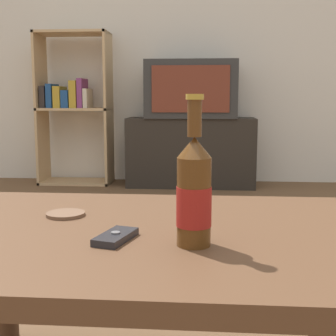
{
  "coord_description": "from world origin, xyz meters",
  "views": [
    {
      "loc": [
        0.12,
        -0.94,
        0.69
      ],
      "look_at": [
        0.03,
        0.2,
        0.52
      ],
      "focal_mm": 50.0,
      "sensor_mm": 36.0,
      "label": 1
    }
  ],
  "objects_px": {
    "tv_stand": "(191,152)",
    "television": "(191,89)",
    "cell_phone": "(116,237)",
    "bookshelf": "(72,105)",
    "beer_bottle": "(194,192)"
  },
  "relations": [
    {
      "from": "tv_stand",
      "to": "cell_phone",
      "type": "relative_size",
      "value": 8.62
    },
    {
      "from": "tv_stand",
      "to": "television",
      "type": "distance_m",
      "value": 0.49
    },
    {
      "from": "tv_stand",
      "to": "cell_phone",
      "type": "bearing_deg",
      "value": -91.11
    },
    {
      "from": "bookshelf",
      "to": "beer_bottle",
      "type": "xyz_separation_m",
      "value": [
        1.06,
        -2.91,
        -0.12
      ]
    },
    {
      "from": "tv_stand",
      "to": "television",
      "type": "height_order",
      "value": "television"
    },
    {
      "from": "bookshelf",
      "to": "cell_phone",
      "type": "relative_size",
      "value": 10.46
    },
    {
      "from": "tv_stand",
      "to": "television",
      "type": "relative_size",
      "value": 1.43
    },
    {
      "from": "television",
      "to": "cell_phone",
      "type": "relative_size",
      "value": 6.04
    },
    {
      "from": "bookshelf",
      "to": "tv_stand",
      "type": "bearing_deg",
      "value": -2.53
    },
    {
      "from": "beer_bottle",
      "to": "tv_stand",
      "type": "bearing_deg",
      "value": 91.89
    },
    {
      "from": "tv_stand",
      "to": "television",
      "type": "bearing_deg",
      "value": -90.0
    },
    {
      "from": "television",
      "to": "beer_bottle",
      "type": "xyz_separation_m",
      "value": [
        0.09,
        -2.87,
        -0.24
      ]
    },
    {
      "from": "cell_phone",
      "to": "television",
      "type": "bearing_deg",
      "value": 104.73
    },
    {
      "from": "cell_phone",
      "to": "bookshelf",
      "type": "bearing_deg",
      "value": 123.34
    },
    {
      "from": "bookshelf",
      "to": "beer_bottle",
      "type": "bearing_deg",
      "value": -69.95
    }
  ]
}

